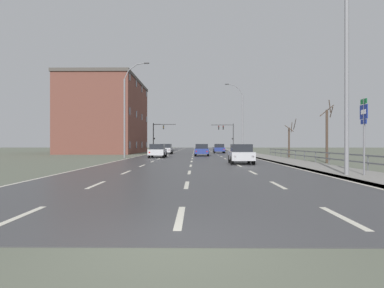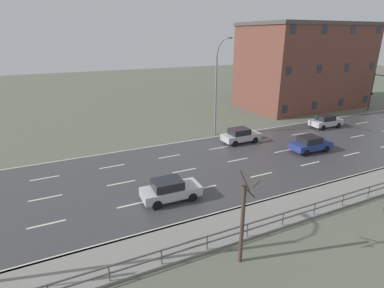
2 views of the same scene
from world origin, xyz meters
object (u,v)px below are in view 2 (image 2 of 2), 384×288
(street_lamp_left_bank, at_px, (217,90))
(car_far_left, at_px, (240,135))
(car_near_left, at_px, (310,144))
(brick_building, at_px, (303,66))
(car_mid_centre, at_px, (170,190))
(car_near_right, at_px, (326,121))
(traffic_signal_left, at_px, (378,87))

(street_lamp_left_bank, distance_m, car_far_left, 5.66)
(car_near_left, bearing_deg, street_lamp_left_bank, -144.05)
(car_far_left, height_order, brick_building, brick_building)
(car_mid_centre, bearing_deg, car_far_left, 127.50)
(street_lamp_left_bank, distance_m, brick_building, 21.50)
(car_near_right, bearing_deg, traffic_signal_left, 104.00)
(car_mid_centre, height_order, brick_building, brick_building)
(car_near_left, relative_size, car_mid_centre, 1.00)
(car_near_right, height_order, brick_building, brick_building)
(street_lamp_left_bank, distance_m, traffic_signal_left, 26.98)
(car_near_right, relative_size, brick_building, 0.22)
(street_lamp_left_bank, relative_size, traffic_signal_left, 1.90)
(street_lamp_left_bank, bearing_deg, car_near_left, 34.20)
(car_near_right, height_order, car_near_left, same)
(street_lamp_left_bank, bearing_deg, car_far_left, 18.39)
(car_near_left, relative_size, brick_building, 0.22)
(traffic_signal_left, height_order, car_far_left, traffic_signal_left)
(street_lamp_left_bank, relative_size, car_far_left, 2.61)
(car_mid_centre, bearing_deg, street_lamp_left_bank, 140.38)
(car_mid_centre, bearing_deg, brick_building, 124.40)
(car_far_left, bearing_deg, car_near_right, 90.70)
(car_near_right, distance_m, brick_building, 13.75)
(street_lamp_left_bank, relative_size, car_mid_centre, 2.58)
(street_lamp_left_bank, distance_m, car_mid_centre, 15.84)
(car_mid_centre, bearing_deg, car_near_right, 110.82)
(car_far_left, bearing_deg, street_lamp_left_bank, -161.66)
(street_lamp_left_bank, relative_size, brick_building, 0.56)
(traffic_signal_left, distance_m, car_near_left, 22.85)
(traffic_signal_left, bearing_deg, car_far_left, -83.23)
(car_near_left, bearing_deg, traffic_signal_left, 113.13)
(street_lamp_left_bank, distance_m, car_near_left, 11.26)
(traffic_signal_left, bearing_deg, street_lamp_left_bank, -90.65)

